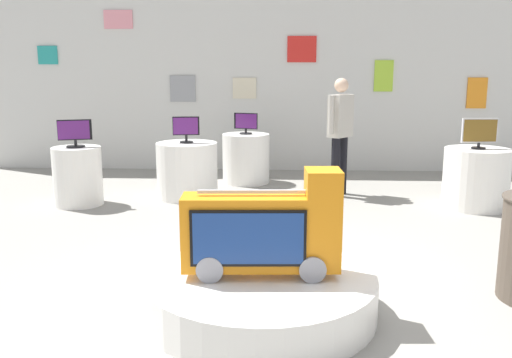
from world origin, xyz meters
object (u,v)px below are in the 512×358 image
object	(u,v)px
display_pedestal_left_rear	(246,158)
tv_on_center_rear	(480,132)
display_pedestal_far_right	(78,176)
display_pedestal_center_rear	(476,178)
tv_on_far_right	(75,133)
novelty_firetruck_tv	(264,233)
display_pedestal_right_rear	(187,170)
tv_on_right_rear	(186,128)
shopper_browsing_near_truck	(340,128)
tv_on_left_rear	(246,123)
main_display_pedestal	(261,294)

from	to	relation	value
display_pedestal_left_rear	tv_on_center_rear	world-z (taller)	tv_on_center_rear
display_pedestal_left_rear	display_pedestal_far_right	size ratio (longest dim) A/B	1.00
display_pedestal_center_rear	tv_on_far_right	xyz separation A→B (m)	(-5.27, -0.10, 0.58)
novelty_firetruck_tv	tv_on_far_right	size ratio (longest dim) A/B	2.72
display_pedestal_right_rear	display_pedestal_far_right	xyz separation A→B (m)	(-1.39, -0.50, 0.00)
tv_on_center_rear	tv_on_right_rear	world-z (taller)	tv_on_center_rear
tv_on_center_rear	display_pedestal_far_right	distance (m)	5.30
display_pedestal_right_rear	shopper_browsing_near_truck	distance (m)	2.25
tv_on_far_right	tv_on_left_rear	bearing A→B (deg)	36.33
novelty_firetruck_tv	tv_on_left_rear	size ratio (longest dim) A/B	3.05
display_pedestal_right_rear	display_pedestal_far_right	size ratio (longest dim) A/B	1.10
tv_on_far_right	display_pedestal_left_rear	bearing A→B (deg)	36.41
tv_on_far_right	shopper_browsing_near_truck	world-z (taller)	shopper_browsing_near_truck
display_pedestal_left_rear	display_pedestal_far_right	distance (m)	2.67
novelty_firetruck_tv	display_pedestal_far_right	size ratio (longest dim) A/B	1.47
display_pedestal_center_rear	tv_on_center_rear	distance (m)	0.61
main_display_pedestal	display_pedestal_far_right	bearing A→B (deg)	128.51
shopper_browsing_near_truck	display_pedestal_center_rear	bearing A→B (deg)	-20.68
tv_on_left_rear	display_pedestal_far_right	world-z (taller)	tv_on_left_rear
display_pedestal_left_rear	display_pedestal_right_rear	xyz separation A→B (m)	(-0.77, -1.08, 0.00)
tv_on_right_rear	display_pedestal_far_right	world-z (taller)	tv_on_right_rear
main_display_pedestal	novelty_firetruck_tv	xyz separation A→B (m)	(0.02, -0.01, 0.48)
tv_on_left_rear	tv_on_far_right	world-z (taller)	tv_on_far_right
tv_on_center_rear	display_pedestal_left_rear	bearing A→B (deg)	154.35
tv_on_left_rear	shopper_browsing_near_truck	xyz separation A→B (m)	(1.40, -0.84, 0.02)
tv_on_center_rear	tv_on_right_rear	distance (m)	3.90
main_display_pedestal	tv_on_center_rear	distance (m)	4.36
novelty_firetruck_tv	display_pedestal_right_rear	bearing A→B (deg)	107.87
display_pedestal_center_rear	display_pedestal_right_rear	distance (m)	3.90
novelty_firetruck_tv	display_pedestal_center_rear	xyz separation A→B (m)	(2.68, 3.33, -0.24)
main_display_pedestal	shopper_browsing_near_truck	distance (m)	4.17
novelty_firetruck_tv	display_pedestal_center_rear	distance (m)	4.28
tv_on_left_rear	display_pedestal_center_rear	size ratio (longest dim) A/B	0.45
tv_on_far_right	main_display_pedestal	bearing A→B (deg)	-51.45
main_display_pedestal	novelty_firetruck_tv	bearing A→B (deg)	-14.44
main_display_pedestal	tv_on_left_rear	world-z (taller)	tv_on_left_rear
main_display_pedestal	tv_on_left_rear	bearing A→B (deg)	94.94
tv_on_left_rear	display_pedestal_far_right	xyz separation A→B (m)	(-2.15, -1.58, -0.57)
tv_on_right_rear	display_pedestal_left_rear	bearing A→B (deg)	54.79
display_pedestal_far_right	tv_on_left_rear	bearing A→B (deg)	36.28
display_pedestal_center_rear	shopper_browsing_near_truck	distance (m)	1.93
tv_on_left_rear	display_pedestal_left_rear	bearing A→B (deg)	108.64
display_pedestal_center_rear	tv_on_far_right	world-z (taller)	tv_on_far_right
tv_on_left_rear	display_pedestal_center_rear	distance (m)	3.50
main_display_pedestal	novelty_firetruck_tv	world-z (taller)	novelty_firetruck_tv
display_pedestal_right_rear	shopper_browsing_near_truck	size ratio (longest dim) A/B	0.51
display_pedestal_right_rear	tv_on_far_right	world-z (taller)	tv_on_far_right
display_pedestal_right_rear	display_pedestal_far_right	world-z (taller)	same
tv_on_left_rear	novelty_firetruck_tv	bearing A→B (deg)	-84.79
display_pedestal_center_rear	display_pedestal_far_right	size ratio (longest dim) A/B	1.07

